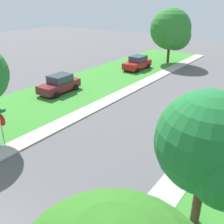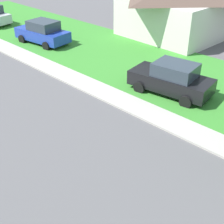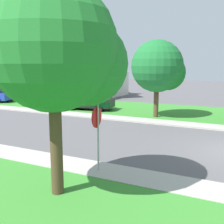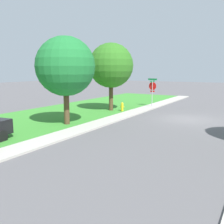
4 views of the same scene
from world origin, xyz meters
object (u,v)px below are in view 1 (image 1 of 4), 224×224
at_px(stop_sign_far_corner, 1,122).
at_px(car_red_across_road, 137,63).
at_px(tree_corner_large, 172,31).
at_px(tree_across_right, 212,149).
at_px(car_maroon_far_down_street, 59,84).

height_order(stop_sign_far_corner, car_red_across_road, stop_sign_far_corner).
xyz_separation_m(stop_sign_far_corner, tree_corner_large, (-1.50, 26.78, 2.60)).
xyz_separation_m(stop_sign_far_corner, car_red_across_road, (-3.45, 21.31, -1.01)).
relative_size(stop_sign_far_corner, tree_across_right, 0.49).
bearing_deg(car_red_across_road, stop_sign_far_corner, -80.80).
height_order(car_red_across_road, car_maroon_far_down_street, same).
xyz_separation_m(car_red_across_road, car_maroon_far_down_street, (-1.55, -12.08, 0.00)).
xyz_separation_m(car_red_across_road, tree_across_right, (14.79, -20.20, 2.79)).
distance_m(stop_sign_far_corner, tree_across_right, 11.53).
relative_size(stop_sign_far_corner, tree_corner_large, 0.37).
relative_size(car_red_across_road, tree_corner_large, 0.59).
relative_size(car_maroon_far_down_street, tree_across_right, 0.77).
height_order(car_maroon_far_down_street, tree_across_right, tree_across_right).
xyz_separation_m(car_maroon_far_down_street, tree_corner_large, (3.50, 17.56, 3.61)).
bearing_deg(car_red_across_road, tree_corner_large, 70.36).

